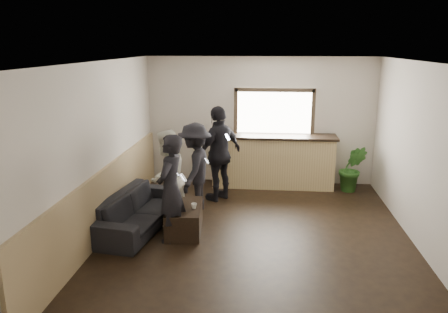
# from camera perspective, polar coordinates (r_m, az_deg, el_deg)

# --- Properties ---
(ground) EXTENTS (5.00, 6.00, 0.01)m
(ground) POSITION_cam_1_polar(r_m,az_deg,el_deg) (7.28, 4.11, -10.39)
(ground) COLOR black
(room_shell) EXTENTS (5.01, 6.01, 2.80)m
(room_shell) POSITION_cam_1_polar(r_m,az_deg,el_deg) (6.84, -1.85, 1.06)
(room_shell) COLOR silver
(room_shell) RESTS_ON ground
(bar_counter) EXTENTS (2.70, 0.68, 2.13)m
(bar_counter) POSITION_cam_1_polar(r_m,az_deg,el_deg) (9.61, 6.41, -0.15)
(bar_counter) COLOR tan
(bar_counter) RESTS_ON ground
(sofa) EXTENTS (1.14, 2.22, 0.62)m
(sofa) POSITION_cam_1_polar(r_m,az_deg,el_deg) (7.62, -11.13, -6.93)
(sofa) COLOR black
(sofa) RESTS_ON ground
(coffee_table) EXTENTS (0.65, 1.05, 0.45)m
(coffee_table) POSITION_cam_1_polar(r_m,az_deg,el_deg) (7.39, -5.21, -8.10)
(coffee_table) COLOR black
(coffee_table) RESTS_ON ground
(cup_a) EXTENTS (0.17, 0.17, 0.10)m
(cup_a) POSITION_cam_1_polar(r_m,az_deg,el_deg) (7.42, -6.08, -5.77)
(cup_a) COLOR silver
(cup_a) RESTS_ON coffee_table
(cup_b) EXTENTS (0.10, 0.10, 0.09)m
(cup_b) POSITION_cam_1_polar(r_m,az_deg,el_deg) (7.18, -3.95, -6.47)
(cup_b) COLOR silver
(cup_b) RESTS_ON coffee_table
(potted_plant) EXTENTS (0.61, 0.52, 1.01)m
(potted_plant) POSITION_cam_1_polar(r_m,az_deg,el_deg) (9.61, 16.41, -1.53)
(potted_plant) COLOR #2D6623
(potted_plant) RESTS_ON ground
(person_a) EXTENTS (0.53, 0.70, 1.73)m
(person_a) POSITION_cam_1_polar(r_m,az_deg,el_deg) (6.89, -6.99, -4.17)
(person_a) COLOR black
(person_a) RESTS_ON ground
(person_b) EXTENTS (0.85, 0.96, 1.65)m
(person_b) POSITION_cam_1_polar(r_m,az_deg,el_deg) (7.57, -7.50, -2.75)
(person_b) COLOR white
(person_b) RESTS_ON ground
(person_c) EXTENTS (0.73, 1.14, 1.68)m
(person_c) POSITION_cam_1_polar(r_m,az_deg,el_deg) (8.05, -3.80, -1.52)
(person_c) COLOR black
(person_c) RESTS_ON ground
(person_d) EXTENTS (1.06, 1.15, 1.90)m
(person_d) POSITION_cam_1_polar(r_m,az_deg,el_deg) (8.64, -0.59, 0.38)
(person_d) COLOR black
(person_d) RESTS_ON ground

